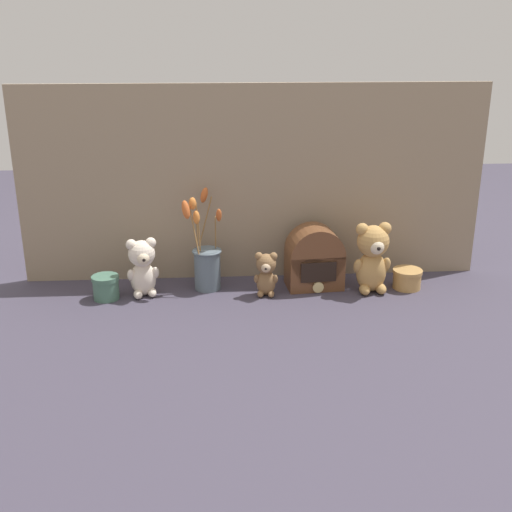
{
  "coord_description": "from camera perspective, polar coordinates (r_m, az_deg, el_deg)",
  "views": [
    {
      "loc": [
        -0.13,
        -1.95,
        0.84
      ],
      "look_at": [
        0.0,
        0.02,
        0.13
      ],
      "focal_mm": 45.0,
      "sensor_mm": 36.0,
      "label": 1
    }
  ],
  "objects": [
    {
      "name": "decorative_tin_tall",
      "position": [
        2.13,
        -13.2,
        -2.71
      ],
      "size": [
        0.09,
        0.09,
        0.08
      ],
      "color": "#47705B",
      "rests_on": "ground"
    },
    {
      "name": "vintage_radio",
      "position": [
        2.16,
        5.22,
        -0.32
      ],
      "size": [
        0.19,
        0.14,
        0.21
      ],
      "color": "brown",
      "rests_on": "ground"
    },
    {
      "name": "teddy_bear_small",
      "position": [
        2.09,
        0.9,
        -1.53
      ],
      "size": [
        0.08,
        0.08,
        0.15
      ],
      "color": "olive",
      "rests_on": "ground"
    },
    {
      "name": "backdrop_wall",
      "position": [
        2.18,
        -0.26,
        6.43
      ],
      "size": [
        1.57,
        0.02,
        0.66
      ],
      "color": "gray",
      "rests_on": "ground"
    },
    {
      "name": "ground_plane",
      "position": [
        2.12,
        0.04,
        -3.37
      ],
      "size": [
        4.0,
        4.0,
        0.0
      ],
      "primitive_type": "plane",
      "color": "#3D3847"
    },
    {
      "name": "flower_vase",
      "position": [
        2.14,
        -4.44,
        -0.51
      ],
      "size": [
        0.14,
        0.14,
        0.34
      ],
      "color": "slate",
      "rests_on": "ground"
    },
    {
      "name": "decorative_tin_short",
      "position": [
        2.22,
        13.28,
        -1.97
      ],
      "size": [
        0.1,
        0.1,
        0.07
      ],
      "color": "tan",
      "rests_on": "ground"
    },
    {
      "name": "teddy_bear_large",
      "position": [
        2.14,
        10.29,
        -0.01
      ],
      "size": [
        0.13,
        0.12,
        0.24
      ],
      "color": "tan",
      "rests_on": "ground"
    },
    {
      "name": "teddy_bear_medium",
      "position": [
        2.11,
        -10.06,
        -0.89
      ],
      "size": [
        0.11,
        0.1,
        0.2
      ],
      "color": "beige",
      "rests_on": "ground"
    }
  ]
}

